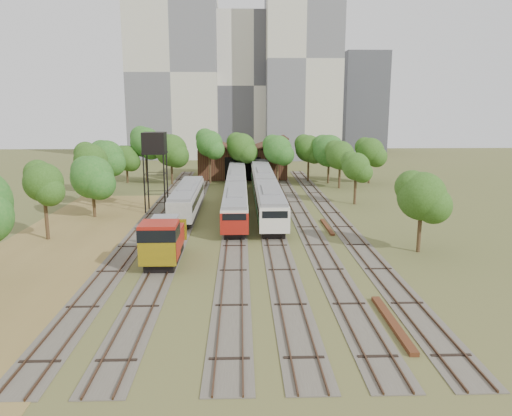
{
  "coord_description": "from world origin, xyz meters",
  "views": [
    {
      "loc": [
        -1.32,
        -35.82,
        13.35
      ],
      "look_at": [
        0.28,
        16.52,
        2.5
      ],
      "focal_mm": 35.0,
      "sensor_mm": 36.0,
      "label": 1
    }
  ],
  "objects_px": {
    "railcar_green_set": "(263,182)",
    "water_tower": "(154,145)",
    "railcar_red_set": "(236,194)",
    "shunter_locomotive": "(163,242)"
  },
  "relations": [
    {
      "from": "railcar_red_set",
      "to": "railcar_green_set",
      "type": "height_order",
      "value": "railcar_green_set"
    },
    {
      "from": "railcar_red_set",
      "to": "shunter_locomotive",
      "type": "distance_m",
      "value": 24.6
    },
    {
      "from": "railcar_red_set",
      "to": "shunter_locomotive",
      "type": "xyz_separation_m",
      "value": [
        -6.0,
        -23.86,
        0.1
      ]
    },
    {
      "from": "railcar_green_set",
      "to": "water_tower",
      "type": "height_order",
      "value": "water_tower"
    },
    {
      "from": "shunter_locomotive",
      "to": "water_tower",
      "type": "distance_m",
      "value": 23.08
    },
    {
      "from": "shunter_locomotive",
      "to": "water_tower",
      "type": "xyz_separation_m",
      "value": [
        -4.1,
        21.77,
        6.48
      ]
    },
    {
      "from": "railcar_green_set",
      "to": "water_tower",
      "type": "distance_m",
      "value": 18.96
    },
    {
      "from": "railcar_red_set",
      "to": "water_tower",
      "type": "distance_m",
      "value": 12.23
    },
    {
      "from": "railcar_red_set",
      "to": "railcar_green_set",
      "type": "relative_size",
      "value": 0.66
    },
    {
      "from": "shunter_locomotive",
      "to": "railcar_red_set",
      "type": "bearing_deg",
      "value": 75.88
    }
  ]
}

